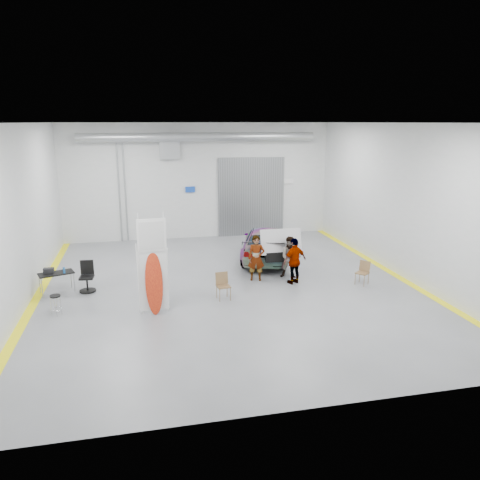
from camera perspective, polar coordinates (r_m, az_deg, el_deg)
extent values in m
plane|color=slate|center=(17.73, -1.38, -5.67)|extent=(16.00, 16.00, 0.00)
cube|color=silver|center=(17.09, -25.17, 2.64)|extent=(0.02, 16.00, 6.00)
cube|color=silver|center=(19.50, 19.26, 4.48)|extent=(0.02, 16.00, 6.00)
cube|color=silver|center=(24.76, -4.99, 7.13)|extent=(14.00, 0.02, 6.00)
cube|color=silver|center=(9.45, 7.86, -4.64)|extent=(14.00, 0.02, 6.00)
cube|color=white|center=(16.68, -1.50, 14.11)|extent=(14.00, 16.00, 0.02)
cube|color=gray|center=(25.32, 1.40, 5.28)|extent=(3.60, 0.12, 4.20)
cube|color=#92959A|center=(24.38, -8.62, 11.17)|extent=(1.00, 0.50, 1.20)
cylinder|color=#92959A|center=(23.99, -4.92, 12.42)|extent=(11.90, 0.44, 0.44)
cube|color=#1542B1|center=(24.68, -6.10, 6.15)|extent=(0.50, 0.04, 0.30)
cube|color=white|center=(25.76, 5.77, 7.16)|extent=(0.70, 0.04, 0.25)
cylinder|color=#92959A|center=(24.56, -13.80, 5.54)|extent=(0.08, 0.08, 5.00)
cylinder|color=#92959A|center=(24.57, -14.50, 5.50)|extent=(0.08, 0.08, 5.00)
cube|color=#FBF30D|center=(17.84, -23.69, -6.78)|extent=(0.30, 16.00, 0.01)
cube|color=#FBF30D|center=(20.11, 18.20, -3.95)|extent=(0.30, 16.00, 0.01)
imported|color=white|center=(21.08, 3.12, -0.39)|extent=(3.45, 5.36, 1.44)
imported|color=#946951|center=(18.16, 2.00, -2.22)|extent=(0.74, 0.57, 1.79)
imported|color=teal|center=(18.56, 6.19, -2.11)|extent=(0.98, 0.86, 1.68)
imported|color=brown|center=(17.91, 6.68, -2.55)|extent=(1.12, 0.76, 1.79)
cube|color=white|center=(15.22, -10.56, -4.90)|extent=(0.94, 0.12, 1.99)
ellipsoid|color=#F24A15|center=(15.16, -10.54, -5.21)|extent=(0.58, 0.31, 2.10)
cube|color=white|center=(14.79, -10.82, 0.55)|extent=(0.91, 0.12, 1.05)
cylinder|color=white|center=(15.05, -12.13, -2.99)|extent=(0.03, 0.03, 3.32)
cylinder|color=white|center=(15.07, -9.18, -2.83)|extent=(0.03, 0.03, 3.32)
cube|color=brown|center=(16.33, -2.04, -5.67)|extent=(0.49, 0.47, 0.04)
cube|color=brown|center=(16.44, -2.17, -4.63)|extent=(0.45, 0.14, 0.43)
cube|color=brown|center=(18.38, 14.67, -3.92)|extent=(0.58, 0.59, 0.04)
cube|color=brown|center=(18.47, 14.45, -3.05)|extent=(0.33, 0.39, 0.41)
cylinder|color=black|center=(16.07, -21.62, -6.36)|extent=(0.33, 0.33, 0.05)
torus|color=silver|center=(16.22, -21.48, -7.84)|extent=(0.35, 0.35, 0.02)
cylinder|color=#92959A|center=(18.10, -23.24, -5.25)|extent=(0.03, 0.03, 0.72)
cylinder|color=#92959A|center=(17.91, -19.79, -5.12)|extent=(0.03, 0.03, 0.72)
cylinder|color=#92959A|center=(18.56, -22.97, -4.75)|extent=(0.03, 0.03, 0.72)
cylinder|color=#92959A|center=(18.38, -19.61, -4.62)|extent=(0.03, 0.03, 0.72)
cube|color=black|center=(18.11, -21.52, -3.81)|extent=(1.32, 0.96, 0.04)
cylinder|color=#1B59A5|center=(17.93, -20.66, -3.47)|extent=(0.08, 0.08, 0.22)
cube|color=black|center=(18.17, -22.30, -3.46)|extent=(0.35, 0.22, 0.18)
cylinder|color=black|center=(18.06, -18.07, -5.89)|extent=(0.59, 0.59, 0.04)
cylinder|color=black|center=(17.97, -18.13, -5.12)|extent=(0.06, 0.06, 0.51)
cube|color=black|center=(17.89, -18.19, -4.35)|extent=(0.52, 0.52, 0.07)
cube|color=black|center=(18.02, -18.20, -3.16)|extent=(0.47, 0.10, 0.53)
cube|color=silver|center=(18.82, 4.96, 0.11)|extent=(1.68, 1.02, 0.04)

